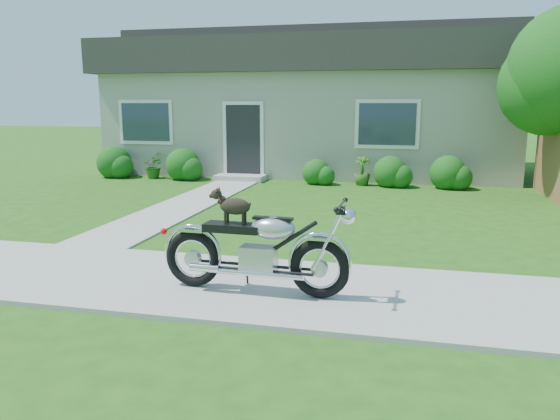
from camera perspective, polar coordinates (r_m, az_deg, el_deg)
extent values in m
plane|color=#235114|center=(7.05, -13.78, -6.99)|extent=(80.00, 80.00, 0.00)
cube|color=#9E9B93|center=(7.04, -13.79, -6.83)|extent=(24.00, 2.20, 0.04)
cube|color=#9E9B93|center=(12.07, -9.37, 0.77)|extent=(1.20, 8.00, 0.03)
cube|color=#A7A496|center=(18.22, 3.56, 9.04)|extent=(12.00, 6.00, 3.00)
cube|color=#2D2B28|center=(18.26, 3.64, 15.33)|extent=(12.60, 6.60, 1.00)
cube|color=#2D2B28|center=(18.32, 3.67, 17.51)|extent=(12.60, 2.00, 0.60)
cube|color=black|center=(15.65, -3.85, 7.05)|extent=(1.00, 0.06, 2.10)
cube|color=#9E9B93|center=(15.42, -4.19, 3.36)|extent=(1.40, 0.70, 0.16)
cube|color=#2D3847|center=(16.76, -13.85, 8.91)|extent=(1.70, 0.05, 1.30)
cube|color=#2D3847|center=(14.93, 11.12, 8.79)|extent=(1.70, 0.05, 1.30)
cube|color=#9E6346|center=(15.32, 25.44, 5.55)|extent=(0.12, 0.12, 1.90)
sphere|color=#175115|center=(15.85, -10.11, 4.64)|extent=(0.97, 0.97, 0.97)
sphere|color=#175115|center=(14.56, 11.44, 3.87)|extent=(0.87, 0.87, 0.87)
sphere|color=#175115|center=(14.76, 3.79, 3.93)|extent=(0.74, 0.74, 0.74)
sphere|color=#175115|center=(14.58, 17.15, 3.68)|extent=(0.92, 0.92, 0.92)
sphere|color=#175115|center=(16.83, -16.95, 4.75)|extent=(1.00, 1.00, 1.00)
imported|color=#215416|center=(16.31, -13.21, 4.54)|extent=(0.86, 0.87, 0.73)
imported|color=#2D5D19|center=(14.65, 8.59, 4.05)|extent=(0.46, 0.46, 0.76)
torus|color=black|center=(6.01, 4.17, -6.12)|extent=(0.67, 0.13, 0.67)
torus|color=black|center=(6.45, -9.08, -5.02)|extent=(0.67, 0.13, 0.67)
cube|color=#B1B1B5|center=(6.16, -2.26, -5.18)|extent=(0.41, 0.25, 0.30)
ellipsoid|color=#B1B1B5|center=(6.02, -0.74, -1.92)|extent=(0.52, 0.31, 0.26)
cube|color=black|center=(6.16, -4.95, -1.83)|extent=(0.66, 0.28, 0.09)
cube|color=silver|center=(5.91, 4.21, -2.97)|extent=(0.30, 0.15, 0.03)
cube|color=silver|center=(6.36, -9.17, -2.08)|extent=(0.30, 0.15, 0.03)
cylinder|color=silver|center=(5.80, 6.40, 0.55)|extent=(0.05, 0.60, 0.03)
sphere|color=silver|center=(5.81, 7.15, -0.66)|extent=(0.18, 0.18, 0.17)
cylinder|color=silver|center=(6.08, -2.62, -6.68)|extent=(1.10, 0.09, 0.06)
ellipsoid|color=black|center=(6.10, -4.72, 0.38)|extent=(0.36, 0.18, 0.19)
sphere|color=black|center=(6.16, -6.66, 1.63)|extent=(0.12, 0.12, 0.12)
cylinder|color=black|center=(6.20, -5.48, -0.64)|extent=(0.03, 0.03, 0.15)
cylinder|color=black|center=(6.13, -5.76, -0.79)|extent=(0.03, 0.03, 0.15)
cylinder|color=black|center=(6.13, -3.65, -0.75)|extent=(0.03, 0.03, 0.15)
cylinder|color=black|center=(6.05, -3.90, -0.90)|extent=(0.03, 0.03, 0.15)
torus|color=#AF302E|center=(6.15, -6.20, 1.13)|extent=(0.06, 0.10, 0.10)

